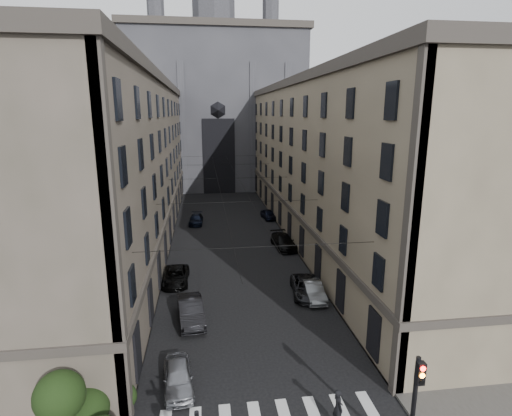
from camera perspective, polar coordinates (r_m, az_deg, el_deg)
name	(u,v)px	position (r m, az deg, el deg)	size (l,w,h in m)	color
sidewalk_left	(143,239)	(50.37, -15.85, -4.33)	(7.00, 80.00, 0.15)	#383533
sidewalk_right	(311,233)	(51.59, 7.92, -3.51)	(7.00, 80.00, 0.15)	#383533
building_left	(111,163)	(48.99, -19.96, 6.01)	(13.60, 60.60, 18.85)	#474236
building_right	(337,160)	(50.59, 11.50, 6.75)	(13.60, 60.60, 18.85)	brown
gothic_tower	(216,99)	(86.58, -5.79, 15.21)	(35.00, 23.00, 58.00)	#2D2D33
traffic_light_right	(416,398)	(19.76, 21.83, -23.93)	(0.34, 0.50, 5.20)	black
shrub_cluster	(84,408)	(21.91, -23.35, -24.80)	(3.90, 4.40, 3.90)	black
tram_wires	(229,179)	(47.88, -3.92, 4.09)	(14.00, 60.00, 0.43)	black
car_left_near	(178,377)	(24.48, -11.05, -22.57)	(1.63, 4.04, 1.38)	gray
car_left_midnear	(191,311)	(30.63, -9.30, -14.30)	(1.74, 5.00, 1.65)	black
car_left_midfar	(176,276)	(37.10, -11.39, -9.54)	(2.24, 4.86, 1.35)	black
car_left_far	(196,219)	(55.81, -8.57, -1.62)	(1.81, 4.45, 1.29)	black
car_right_near	(313,290)	(33.99, 8.15, -11.57)	(1.47, 4.23, 1.39)	slate
car_right_midnear	(306,287)	(34.49, 7.15, -11.17)	(2.29, 4.96, 1.38)	black
car_right_midfar	(284,242)	(45.56, 3.96, -4.81)	(2.12, 5.20, 1.51)	black
car_right_far	(268,214)	(57.80, 1.77, -0.92)	(1.59, 3.95, 1.35)	black
pedestrian	(338,407)	(22.16, 11.63, -26.11)	(0.71, 0.47, 1.94)	black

